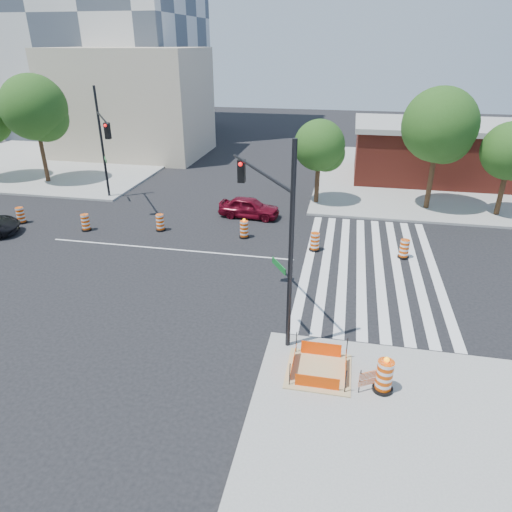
% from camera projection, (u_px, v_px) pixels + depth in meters
% --- Properties ---
extents(ground, '(120.00, 120.00, 0.00)m').
position_uv_depth(ground, '(169.00, 249.00, 25.38)').
color(ground, black).
rests_on(ground, ground).
extents(sidewalk_ne, '(22.00, 22.00, 0.15)m').
position_uv_depth(sidewalk_ne, '(451.00, 179.00, 38.08)').
color(sidewalk_ne, gray).
rests_on(sidewalk_ne, ground).
extents(sidewalk_nw, '(22.00, 22.00, 0.15)m').
position_uv_depth(sidewalk_nw, '(62.00, 159.00, 44.54)').
color(sidewalk_nw, gray).
rests_on(sidewalk_nw, ground).
extents(crosswalk_east, '(6.75, 13.50, 0.01)m').
position_uv_depth(crosswalk_east, '(370.00, 266.00, 23.41)').
color(crosswalk_east, silver).
rests_on(crosswalk_east, ground).
extents(lane_centerline, '(14.00, 0.12, 0.01)m').
position_uv_depth(lane_centerline, '(169.00, 249.00, 25.37)').
color(lane_centerline, silver).
rests_on(lane_centerline, ground).
extents(excavation_pit, '(2.20, 2.20, 0.90)m').
position_uv_depth(excavation_pit, '(319.00, 370.00, 15.68)').
color(excavation_pit, tan).
rests_on(excavation_pit, ground).
extents(brick_storefront, '(16.50, 8.50, 4.60)m').
position_uv_depth(brick_storefront, '(456.00, 152.00, 37.12)').
color(brick_storefront, maroon).
rests_on(brick_storefront, ground).
extents(beige_midrise, '(14.00, 10.00, 10.00)m').
position_uv_depth(beige_midrise, '(132.00, 103.00, 44.92)').
color(beige_midrise, '#C3B195').
rests_on(beige_midrise, ground).
extents(red_coupe, '(4.05, 1.85, 1.35)m').
position_uv_depth(red_coupe, '(249.00, 207.00, 29.75)').
color(red_coupe, '#5C0716').
rests_on(red_coupe, ground).
extents(signal_pole_se, '(3.26, 4.92, 7.64)m').
position_uv_depth(signal_pole_se, '(272.00, 217.00, 16.53)').
color(signal_pole_se, black).
rests_on(signal_pole_se, ground).
extents(signal_pole_nw, '(3.42, 4.85, 7.68)m').
position_uv_depth(signal_pole_nw, '(103.00, 137.00, 30.46)').
color(signal_pole_nw, black).
rests_on(signal_pole_nw, ground).
extents(pit_drum, '(0.67, 0.67, 1.31)m').
position_uv_depth(pit_drum, '(384.00, 377.00, 14.65)').
color(pit_drum, black).
rests_on(pit_drum, ground).
extents(barricade, '(0.68, 0.42, 0.90)m').
position_uv_depth(barricade, '(369.00, 378.00, 14.67)').
color(barricade, '#DB4604').
rests_on(barricade, ground).
extents(tree_north_b, '(4.94, 4.94, 8.40)m').
position_uv_depth(tree_north_b, '(35.00, 111.00, 34.98)').
color(tree_north_b, '#382314').
rests_on(tree_north_b, ground).
extents(tree_north_c, '(3.49, 3.45, 5.86)m').
position_uv_depth(tree_north_c, '(320.00, 148.00, 30.85)').
color(tree_north_c, '#382314').
rests_on(tree_north_c, ground).
extents(tree_north_d, '(4.73, 4.73, 8.05)m').
position_uv_depth(tree_north_d, '(440.00, 129.00, 29.10)').
color(tree_north_d, '#382314').
rests_on(tree_north_d, ground).
extents(tree_north_e, '(3.63, 3.60, 6.12)m').
position_uv_depth(tree_north_e, '(511.00, 154.00, 28.45)').
color(tree_north_e, '#382314').
rests_on(tree_north_e, ground).
extents(median_drum_0, '(0.60, 0.60, 1.02)m').
position_uv_depth(median_drum_0, '(21.00, 216.00, 28.84)').
color(median_drum_0, black).
rests_on(median_drum_0, ground).
extents(median_drum_1, '(0.60, 0.60, 1.02)m').
position_uv_depth(median_drum_1, '(86.00, 223.00, 27.70)').
color(median_drum_1, black).
rests_on(median_drum_1, ground).
extents(median_drum_2, '(0.60, 0.60, 1.02)m').
position_uv_depth(median_drum_2, '(160.00, 223.00, 27.69)').
color(median_drum_2, black).
rests_on(median_drum_2, ground).
extents(median_drum_3, '(0.60, 0.60, 1.18)m').
position_uv_depth(median_drum_3, '(244.00, 230.00, 26.69)').
color(median_drum_3, black).
rests_on(median_drum_3, ground).
extents(median_drum_4, '(0.60, 0.60, 1.02)m').
position_uv_depth(median_drum_4, '(315.00, 242.00, 25.03)').
color(median_drum_4, black).
rests_on(median_drum_4, ground).
extents(median_drum_5, '(0.60, 0.60, 1.02)m').
position_uv_depth(median_drum_5, '(404.00, 250.00, 24.16)').
color(median_drum_5, black).
rests_on(median_drum_5, ground).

